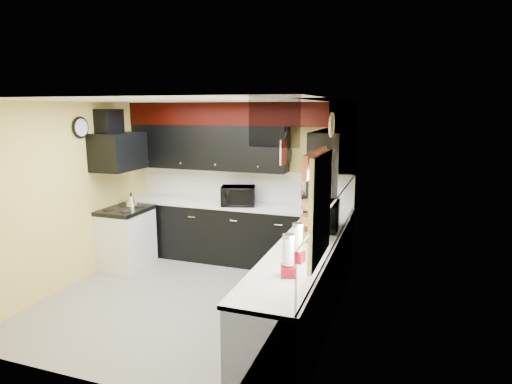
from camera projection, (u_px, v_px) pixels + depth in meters
ground at (192, 299)px, 5.48m from camera, size 3.60×3.60×0.00m
wall_back at (242, 181)px, 6.91m from camera, size 3.60×0.06×2.50m
wall_right at (336, 216)px, 4.66m from camera, size 0.06×3.60×2.50m
wall_left at (71, 195)px, 5.82m from camera, size 0.06×3.60×2.50m
ceiling at (186, 100)px, 5.00m from camera, size 3.60×3.60×0.06m
cab_back at (235, 234)px, 6.79m from camera, size 3.60×0.60×0.90m
cab_right at (302, 292)px, 4.63m from camera, size 0.60×3.00×0.90m
counter_back at (235, 205)px, 6.69m from camera, size 3.62×0.64×0.04m
counter_right at (303, 251)px, 4.54m from camera, size 0.64×3.02×0.04m
splash_back at (241, 185)px, 6.91m from camera, size 3.60×0.02×0.50m
splash_right at (335, 222)px, 4.68m from camera, size 0.02×3.60×0.50m
upper_back at (208, 147)px, 6.80m from camera, size 2.60×0.35×0.70m
upper_right at (335, 157)px, 5.45m from camera, size 0.35×1.80×0.70m
soffit_back at (237, 114)px, 6.54m from camera, size 3.60×0.36×0.35m
soffit_right at (320, 117)px, 4.35m from camera, size 0.36×3.24×0.35m
stove at (127, 239)px, 6.57m from camera, size 0.60×0.75×0.86m
cooktop at (125, 210)px, 6.49m from camera, size 0.62×0.77×0.06m
hood at (118, 152)px, 6.33m from camera, size 0.50×0.78×0.55m
hood_duct at (109, 123)px, 6.29m from camera, size 0.24×0.40×0.40m
window at (321, 207)px, 3.78m from camera, size 0.03×0.86×0.96m
valance at (316, 162)px, 3.72m from camera, size 0.04×0.88×0.20m
pan_top at (287, 137)px, 6.27m from camera, size 0.03×0.22×0.40m
pan_mid at (285, 155)px, 6.20m from camera, size 0.03×0.28×0.46m
pan_low at (289, 155)px, 6.44m from camera, size 0.03×0.24×0.42m
cut_board at (283, 152)px, 6.07m from camera, size 0.03×0.26×0.35m
baskets at (312, 219)px, 4.81m from camera, size 0.27×0.27×0.50m
clock at (81, 128)px, 5.87m from camera, size 0.03×0.30×0.30m
deco_plate at (332, 125)px, 4.16m from camera, size 0.03×0.24×0.24m
toaster_oven at (238, 196)px, 6.56m from camera, size 0.61×0.55×0.29m
microwave at (322, 216)px, 5.28m from camera, size 0.46×0.63×0.33m
utensil_crock at (304, 204)px, 6.35m from camera, size 0.16×0.16×0.14m
knife_block at (305, 201)px, 6.37m from camera, size 0.14×0.17×0.23m
kettle at (131, 201)px, 6.63m from camera, size 0.19×0.19×0.16m
dispenser_a at (297, 244)px, 4.14m from camera, size 0.15×0.15×0.35m
dispenser_b at (288, 258)px, 3.77m from camera, size 0.16×0.16×0.35m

